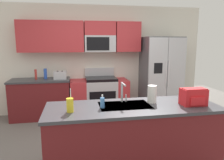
# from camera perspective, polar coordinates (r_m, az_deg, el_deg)

# --- Properties ---
(ground_plane) EXTENTS (9.00, 9.00, 0.00)m
(ground_plane) POSITION_cam_1_polar(r_m,az_deg,el_deg) (3.65, 1.26, -18.18)
(ground_plane) COLOR #66605B
(ground_plane) RESTS_ON ground
(kitchen_wall_unit) EXTENTS (5.20, 0.43, 2.60)m
(kitchen_wall_unit) POSITION_cam_1_polar(r_m,az_deg,el_deg) (5.26, -4.82, 7.30)
(kitchen_wall_unit) COLOR silver
(kitchen_wall_unit) RESTS_ON ground
(back_counter) EXTENTS (1.32, 0.63, 0.90)m
(back_counter) POSITION_cam_1_polar(r_m,az_deg,el_deg) (5.16, -18.44, -4.74)
(back_counter) COLOR maroon
(back_counter) RESTS_ON ground
(range_oven) EXTENTS (1.36, 0.61, 1.10)m
(range_oven) POSITION_cam_1_polar(r_m,az_deg,el_deg) (5.15, -3.37, -4.36)
(range_oven) COLOR #B7BABF
(range_oven) RESTS_ON ground
(refrigerator) EXTENTS (0.90, 0.76, 1.85)m
(refrigerator) POSITION_cam_1_polar(r_m,az_deg,el_deg) (5.37, 12.87, 1.26)
(refrigerator) COLOR #4C4F54
(refrigerator) RESTS_ON ground
(island_counter) EXTENTS (2.28, 0.81, 0.90)m
(island_counter) POSITION_cam_1_polar(r_m,az_deg,el_deg) (3.01, 5.46, -15.03)
(island_counter) COLOR maroon
(island_counter) RESTS_ON ground
(toaster) EXTENTS (0.28, 0.16, 0.18)m
(toaster) POSITION_cam_1_polar(r_m,az_deg,el_deg) (4.96, -13.70, 1.27)
(toaster) COLOR #B7BABF
(toaster) RESTS_ON back_counter
(pepper_mill) EXTENTS (0.05, 0.05, 0.23)m
(pepper_mill) POSITION_cam_1_polar(r_m,az_deg,el_deg) (5.07, -19.69, 1.42)
(pepper_mill) COLOR #B2332D
(pepper_mill) RESTS_ON back_counter
(bottle_blue) EXTENTS (0.07, 0.07, 0.23)m
(bottle_blue) POSITION_cam_1_polar(r_m,az_deg,el_deg) (5.10, -17.37, 1.62)
(bottle_blue) COLOR blue
(bottle_blue) RESTS_ON back_counter
(sink_faucet) EXTENTS (0.08, 0.21, 0.28)m
(sink_faucet) POSITION_cam_1_polar(r_m,az_deg,el_deg) (2.96, 2.91, -2.82)
(sink_faucet) COLOR #B7BABF
(sink_faucet) RESTS_ON island_counter
(drink_cup_yellow) EXTENTS (0.08, 0.08, 0.29)m
(drink_cup_yellow) POSITION_cam_1_polar(r_m,az_deg,el_deg) (2.62, -11.16, -6.59)
(drink_cup_yellow) COLOR yellow
(drink_cup_yellow) RESTS_ON island_counter
(soap_dispenser) EXTENTS (0.06, 0.06, 0.17)m
(soap_dispenser) POSITION_cam_1_polar(r_m,az_deg,el_deg) (2.74, -2.58, -6.03)
(soap_dispenser) COLOR #4C8CD8
(soap_dispenser) RESTS_ON island_counter
(paper_towel_roll) EXTENTS (0.12, 0.12, 0.24)m
(paper_towel_roll) POSITION_cam_1_polar(r_m,az_deg,el_deg) (3.01, 10.64, -3.72)
(paper_towel_roll) COLOR white
(paper_towel_roll) RESTS_ON island_counter
(backpack) EXTENTS (0.32, 0.22, 0.23)m
(backpack) POSITION_cam_1_polar(r_m,az_deg,el_deg) (3.04, 20.96, -4.12)
(backpack) COLOR red
(backpack) RESTS_ON island_counter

